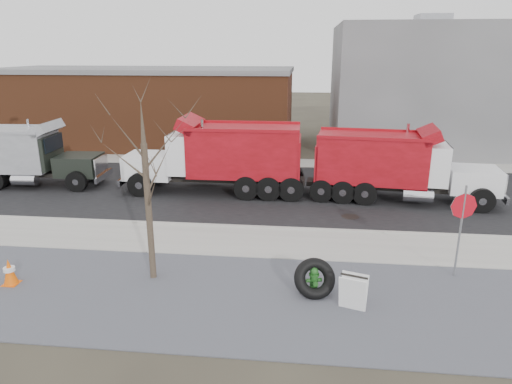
# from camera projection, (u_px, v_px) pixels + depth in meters

# --- Properties ---
(ground) EXTENTS (120.00, 120.00, 0.00)m
(ground) POSITION_uv_depth(u_px,v_px,m) (269.00, 246.00, 15.53)
(ground) COLOR #383328
(ground) RESTS_ON ground
(gravel_verge) EXTENTS (60.00, 5.00, 0.03)m
(gravel_verge) POSITION_uv_depth(u_px,v_px,m) (259.00, 299.00, 12.20)
(gravel_verge) COLOR slate
(gravel_verge) RESTS_ON ground
(sidewalk) EXTENTS (60.00, 2.50, 0.06)m
(sidewalk) POSITION_uv_depth(u_px,v_px,m) (270.00, 243.00, 15.76)
(sidewalk) COLOR #9E9B93
(sidewalk) RESTS_ON ground
(curb) EXTENTS (60.00, 0.15, 0.11)m
(curb) POSITION_uv_depth(u_px,v_px,m) (273.00, 228.00, 16.98)
(curb) COLOR #9E9B93
(curb) RESTS_ON ground
(road) EXTENTS (60.00, 9.40, 0.02)m
(road) POSITION_uv_depth(u_px,v_px,m) (280.00, 192.00, 21.51)
(road) COLOR black
(road) RESTS_ON ground
(far_sidewalk) EXTENTS (60.00, 2.00, 0.06)m
(far_sidewalk) POSITION_uv_depth(u_px,v_px,m) (286.00, 163.00, 26.91)
(far_sidewalk) COLOR #9E9B93
(far_sidewalk) RESTS_ON ground
(building_grey) EXTENTS (12.00, 10.00, 8.00)m
(building_grey) POSITION_uv_depth(u_px,v_px,m) (425.00, 88.00, 30.50)
(building_grey) COLOR gray
(building_grey) RESTS_ON ground
(building_brick) EXTENTS (20.20, 8.20, 5.30)m
(building_brick) POSITION_uv_depth(u_px,v_px,m) (147.00, 106.00, 31.91)
(building_brick) COLOR brown
(building_brick) RESTS_ON ground
(bare_tree) EXTENTS (3.20, 3.20, 5.20)m
(bare_tree) POSITION_uv_depth(u_px,v_px,m) (146.00, 169.00, 12.41)
(bare_tree) COLOR #382D23
(bare_tree) RESTS_ON ground
(fire_hydrant) EXTENTS (0.45, 0.44, 0.79)m
(fire_hydrant) POSITION_uv_depth(u_px,v_px,m) (314.00, 281.00, 12.43)
(fire_hydrant) COLOR #285E23
(fire_hydrant) RESTS_ON ground
(truck_tire) EXTENTS (1.26, 1.05, 1.11)m
(truck_tire) POSITION_uv_depth(u_px,v_px,m) (315.00, 279.00, 12.31)
(truck_tire) COLOR black
(truck_tire) RESTS_ON ground
(stop_sign) EXTENTS (0.76, 0.17, 2.81)m
(stop_sign) POSITION_uv_depth(u_px,v_px,m) (462.00, 216.00, 12.89)
(stop_sign) COLOR gray
(stop_sign) RESTS_ON ground
(sandwich_board) EXTENTS (0.79, 0.62, 0.96)m
(sandwich_board) POSITION_uv_depth(u_px,v_px,m) (353.00, 292.00, 11.59)
(sandwich_board) COLOR white
(sandwich_board) RESTS_ON ground
(traffic_cone_far) EXTENTS (0.41, 0.41, 0.79)m
(traffic_cone_far) POSITION_uv_depth(u_px,v_px,m) (10.00, 272.00, 12.88)
(traffic_cone_far) COLOR #FF5F08
(traffic_cone_far) RESTS_ON ground
(dump_truck_red_a) EXTENTS (8.22, 3.01, 3.29)m
(dump_truck_red_a) POSITION_uv_depth(u_px,v_px,m) (394.00, 163.00, 19.86)
(dump_truck_red_a) COLOR black
(dump_truck_red_a) RESTS_ON ground
(dump_truck_red_b) EXTENTS (8.34, 2.45, 3.53)m
(dump_truck_red_b) POSITION_uv_depth(u_px,v_px,m) (222.00, 155.00, 20.93)
(dump_truck_red_b) COLOR black
(dump_truck_red_b) RESTS_ON ground
(dump_truck_grey) EXTENTS (6.98, 2.48, 3.14)m
(dump_truck_grey) POSITION_uv_depth(u_px,v_px,m) (22.00, 153.00, 22.11)
(dump_truck_grey) COLOR black
(dump_truck_grey) RESTS_ON ground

